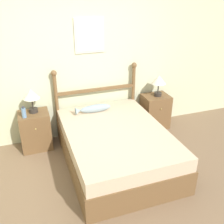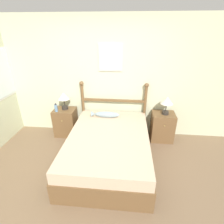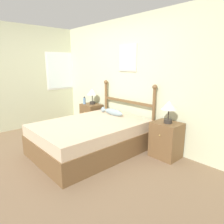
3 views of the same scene
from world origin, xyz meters
The scene contains 11 objects.
ground_plane centered at (0.00, 0.00, 0.00)m, with size 16.00×16.00×0.00m, color #7A6047.
wall_back centered at (0.00, 1.73, 1.28)m, with size 6.40×0.08×2.55m.
wall_left centered at (-2.13, 0.03, 1.28)m, with size 0.08×6.40×2.55m.
bed centered at (0.21, 0.64, 0.28)m, with size 1.45×2.01×0.56m.
headboard centered at (0.21, 1.62, 0.72)m, with size 1.48×0.09×1.25m.
nightstand_left centered at (-0.88, 1.47, 0.32)m, with size 0.48×0.42×0.63m.
nightstand_right centered at (1.31, 1.47, 0.32)m, with size 0.48×0.42×0.63m.
table_lamp_left centered at (-0.87, 1.50, 0.91)m, with size 0.26×0.26×0.39m.
table_lamp_right centered at (1.32, 1.46, 0.91)m, with size 0.26×0.26×0.39m.
bottle centered at (-1.01, 1.36, 0.72)m, with size 0.07×0.07×0.19m.
fish_pillow centered at (0.06, 1.32, 0.63)m, with size 0.60×0.12×0.13m.
Camera 3 is at (3.09, -1.45, 1.62)m, focal length 32.00 mm.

